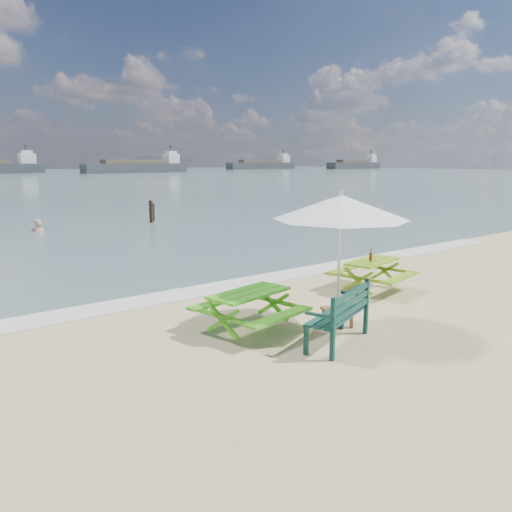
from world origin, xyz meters
TOP-DOWN VIEW (x-y plane):
  - foam_strip at (0.00, 4.60)m, footprint 22.00×0.90m
  - picnic_table_left at (-1.33, 1.79)m, footprint 1.73×1.86m
  - picnic_table_right at (2.49, 2.29)m, footprint 1.76×1.88m
  - park_bench at (-0.58, 0.44)m, footprint 1.56×0.97m
  - side_table at (0.07, 1.06)m, footprint 0.61×0.61m
  - patio_umbrella at (0.07, 1.06)m, footprint 3.07×3.07m
  - beer_bottle at (2.35, 2.23)m, footprint 0.07×0.07m
  - swimmer at (-0.94, 16.98)m, footprint 0.76×0.62m
  - mooring_pilings at (4.22, 16.96)m, footprint 0.56×0.76m
  - cargo_ships at (49.71, 116.33)m, footprint 158.64×29.08m

SIDE VIEW (x-z plane):
  - swimmer at x=-0.94m, z-range -1.31..0.51m
  - foam_strip at x=0.00m, z-range 0.00..0.01m
  - side_table at x=0.07m, z-range 0.01..0.31m
  - park_bench at x=-0.58m, z-range -0.18..0.74m
  - picnic_table_right at x=2.49m, z-range -0.01..0.68m
  - picnic_table_left at x=-1.33m, z-range -0.01..0.68m
  - mooring_pilings at x=4.22m, z-range -0.24..1.00m
  - beer_bottle at x=2.35m, z-range 0.65..0.91m
  - cargo_ships at x=49.71m, z-range -1.02..3.38m
  - patio_umbrella at x=0.07m, z-range 0.94..3.26m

